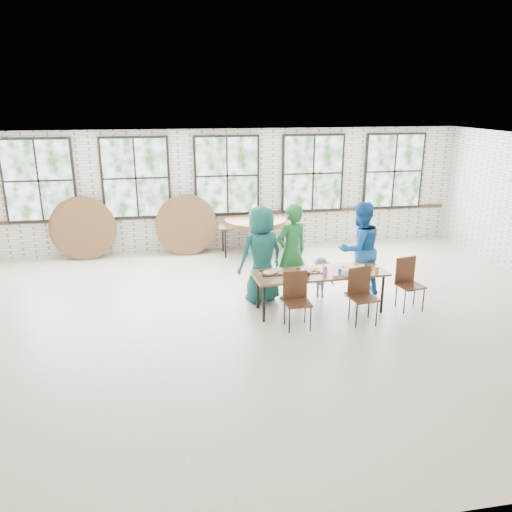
# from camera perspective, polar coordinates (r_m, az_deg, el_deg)

# --- Properties ---
(room) EXTENTS (12.00, 12.00, 12.00)m
(room) POSITION_cam_1_polar(r_m,az_deg,el_deg) (12.50, -3.33, 8.95)
(room) COLOR beige
(room) RESTS_ON ground
(dining_table) EXTENTS (2.44, 0.92, 0.74)m
(dining_table) POSITION_cam_1_polar(r_m,az_deg,el_deg) (8.99, 7.32, -2.14)
(dining_table) COLOR brown
(dining_table) RESTS_ON ground
(chair_near_left) EXTENTS (0.43, 0.41, 0.95)m
(chair_near_left) POSITION_cam_1_polar(r_m,az_deg,el_deg) (8.40, 4.63, -4.45)
(chair_near_left) COLOR #462717
(chair_near_left) RESTS_ON ground
(chair_near_right) EXTENTS (0.47, 0.46, 0.95)m
(chair_near_right) POSITION_cam_1_polar(r_m,az_deg,el_deg) (8.75, 11.94, -3.87)
(chair_near_right) COLOR #462717
(chair_near_right) RESTS_ON ground
(chair_spare) EXTENTS (0.49, 0.48, 0.95)m
(chair_spare) POSITION_cam_1_polar(r_m,az_deg,el_deg) (9.52, 16.97, -2.49)
(chair_spare) COLOR #462717
(chair_spare) RESTS_ON ground
(adult_teal) EXTENTS (1.04, 0.86, 1.84)m
(adult_teal) POSITION_cam_1_polar(r_m,az_deg,el_deg) (9.29, 0.62, 0.15)
(adult_teal) COLOR #17584A
(adult_teal) RESTS_ON ground
(adult_green) EXTENTS (0.80, 0.67, 1.86)m
(adult_green) POSITION_cam_1_polar(r_m,az_deg,el_deg) (9.41, 4.09, 0.41)
(adult_green) COLOR #1E7033
(adult_green) RESTS_ON ground
(toddler) EXTENTS (0.59, 0.47, 0.79)m
(toddler) POSITION_cam_1_polar(r_m,az_deg,el_deg) (9.74, 7.40, -2.41)
(toddler) COLOR #141740
(toddler) RESTS_ON ground
(adult_blue) EXTENTS (1.04, 0.89, 1.85)m
(adult_blue) POSITION_cam_1_polar(r_m,az_deg,el_deg) (9.82, 11.72, 0.78)
(adult_blue) COLOR #1857AD
(adult_blue) RESTS_ON ground
(storage_table) EXTENTS (1.85, 0.87, 0.74)m
(storage_table) POSITION_cam_1_polar(r_m,az_deg,el_deg) (12.31, -0.08, 3.41)
(storage_table) COLOR brown
(storage_table) RESTS_ON ground
(tabletop_clutter) EXTENTS (2.09, 0.59, 0.11)m
(tabletop_clutter) POSITION_cam_1_polar(r_m,az_deg,el_deg) (8.94, 7.87, -1.76)
(tabletop_clutter) COLOR black
(tabletop_clutter) RESTS_ON dining_table
(round_tops_stacked) EXTENTS (1.50, 1.50, 0.13)m
(round_tops_stacked) POSITION_cam_1_polar(r_m,az_deg,el_deg) (12.28, -0.08, 3.95)
(round_tops_stacked) COLOR brown
(round_tops_stacked) RESTS_ON storage_table
(round_tops_leaning) EXTENTS (3.98, 0.44, 1.49)m
(round_tops_leaning) POSITION_cam_1_polar(r_m,az_deg,el_deg) (12.47, -15.50, 3.19)
(round_tops_leaning) COLOR brown
(round_tops_leaning) RESTS_ON ground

